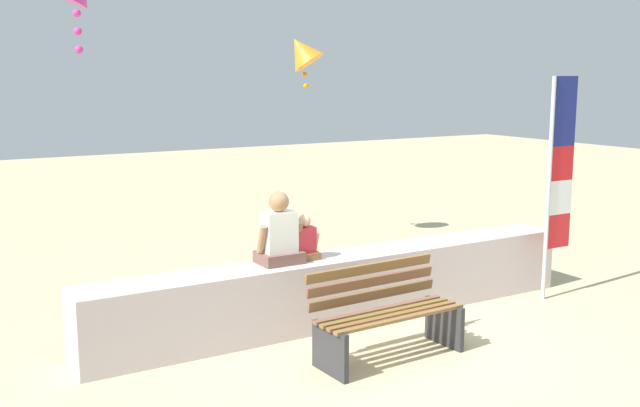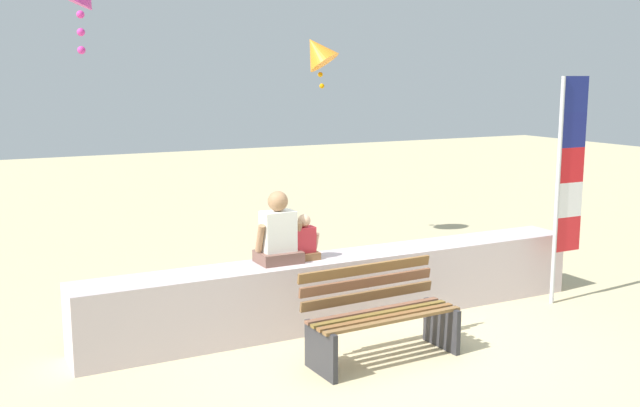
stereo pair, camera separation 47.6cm
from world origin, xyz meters
The scene contains 7 objects.
ground_plane centered at (0.00, 0.00, 0.00)m, with size 40.00×40.00×0.00m, color #C8B88A.
seawall_ledge centered at (0.00, 1.02, 0.38)m, with size 5.94×0.57×0.75m, color #C2B1B3.
park_bench centered at (-0.25, -0.10, 0.41)m, with size 1.53×0.67×0.88m.
person_adult centered at (-0.79, 1.06, 1.05)m, with size 0.50×0.37×0.76m.
person_child centered at (-0.49, 1.06, 0.94)m, with size 0.32×0.24×0.49m.
flag_banner centered at (2.65, 0.44, 1.55)m, with size 0.42×0.05×2.69m.
kite_orange centered at (1.43, 4.51, 3.07)m, with size 0.85×0.84×0.90m.
Camera 1 is at (-4.32, -5.70, 2.70)m, focal length 41.77 mm.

